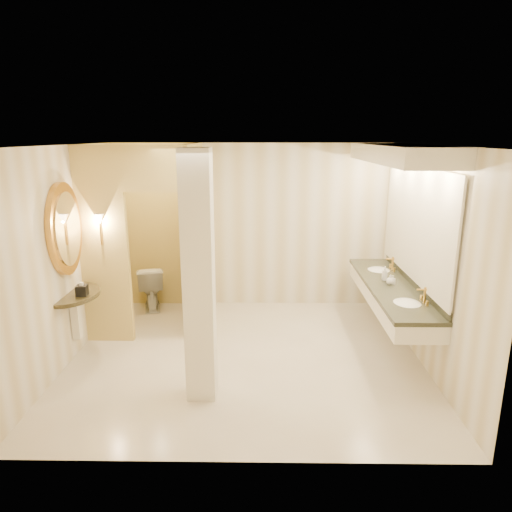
{
  "coord_description": "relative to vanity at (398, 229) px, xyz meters",
  "views": [
    {
      "loc": [
        0.21,
        -5.44,
        2.81
      ],
      "look_at": [
        0.13,
        0.2,
        1.32
      ],
      "focal_mm": 32.0,
      "sensor_mm": 36.0,
      "label": 1
    }
  ],
  "objects": [
    {
      "name": "toilet",
      "position": [
        -3.63,
        1.35,
        -1.26
      ],
      "size": [
        0.58,
        0.81,
        0.74
      ],
      "primitive_type": "imported",
      "rotation": [
        0.0,
        0.0,
        3.39
      ],
      "color": "white",
      "rests_on": "floor"
    },
    {
      "name": "pillar",
      "position": [
        -2.43,
        -1.3,
        -0.28
      ],
      "size": [
        0.31,
        0.31,
        2.7
      ],
      "primitive_type": "cube",
      "color": "white",
      "rests_on": "floor"
    },
    {
      "name": "toilet_closet",
      "position": [
        -3.09,
        0.57,
        -0.24
      ],
      "size": [
        1.5,
        1.55,
        2.7
      ],
      "color": "#F3D77F",
      "rests_on": "floor"
    },
    {
      "name": "wall_sconce",
      "position": [
        -3.9,
        0.03,
        0.1
      ],
      "size": [
        0.14,
        0.14,
        0.42
      ],
      "color": "gold",
      "rests_on": "toilet_closet"
    },
    {
      "name": "wall_right",
      "position": [
        0.27,
        -0.4,
        -0.28
      ],
      "size": [
        0.02,
        4.0,
        2.7
      ],
      "primitive_type": "cube",
      "color": "silver",
      "rests_on": "floor"
    },
    {
      "name": "soap_bottle_c",
      "position": [
        -0.08,
        0.18,
        -0.66
      ],
      "size": [
        0.1,
        0.1,
        0.2
      ],
      "primitive_type": "imported",
      "rotation": [
        0.0,
        0.0,
        -0.37
      ],
      "color": "#C6B28C",
      "rests_on": "vanity"
    },
    {
      "name": "floor",
      "position": [
        -1.98,
        -0.4,
        -1.63
      ],
      "size": [
        4.5,
        4.5,
        0.0
      ],
      "primitive_type": "plane",
      "color": "silver",
      "rests_on": "ground"
    },
    {
      "name": "soap_bottle_b",
      "position": [
        -0.05,
        0.0,
        -0.69
      ],
      "size": [
        0.11,
        0.11,
        0.13
      ],
      "primitive_type": "imported",
      "rotation": [
        0.0,
        0.0,
        0.06
      ],
      "color": "silver",
      "rests_on": "vanity"
    },
    {
      "name": "soap_bottle_a",
      "position": [
        -0.02,
        0.01,
        -0.69
      ],
      "size": [
        0.07,
        0.07,
        0.12
      ],
      "primitive_type": "imported",
      "rotation": [
        0.0,
        0.0,
        0.35
      ],
      "color": "beige",
      "rests_on": "vanity"
    },
    {
      "name": "console_shelf",
      "position": [
        -4.19,
        -0.4,
        -0.29
      ],
      "size": [
        0.88,
        0.88,
        1.89
      ],
      "color": "black",
      "rests_on": "floor"
    },
    {
      "name": "wall_front",
      "position": [
        -1.98,
        -2.4,
        -0.28
      ],
      "size": [
        4.5,
        0.02,
        2.7
      ],
      "primitive_type": "cube",
      "color": "silver",
      "rests_on": "floor"
    },
    {
      "name": "tissue_box",
      "position": [
        -4.02,
        -0.49,
        -0.69
      ],
      "size": [
        0.14,
        0.14,
        0.13
      ],
      "primitive_type": "cube",
      "rotation": [
        0.0,
        0.0,
        0.07
      ],
      "color": "black",
      "rests_on": "console_shelf"
    },
    {
      "name": "wall_back",
      "position": [
        -1.98,
        1.6,
        -0.28
      ],
      "size": [
        4.5,
        0.02,
        2.7
      ],
      "primitive_type": "cube",
      "color": "silver",
      "rests_on": "floor"
    },
    {
      "name": "ceiling",
      "position": [
        -1.98,
        -0.4,
        1.07
      ],
      "size": [
        4.5,
        4.5,
        0.0
      ],
      "primitive_type": "plane",
      "rotation": [
        3.14,
        0.0,
        0.0
      ],
      "color": "silver",
      "rests_on": "wall_back"
    },
    {
      "name": "vanity",
      "position": [
        0.0,
        0.0,
        0.0
      ],
      "size": [
        0.75,
        2.76,
        2.09
      ],
      "color": "white",
      "rests_on": "floor"
    },
    {
      "name": "wall_left",
      "position": [
        -4.23,
        -0.4,
        -0.28
      ],
      "size": [
        0.02,
        4.0,
        2.7
      ],
      "primitive_type": "cube",
      "color": "silver",
      "rests_on": "floor"
    }
  ]
}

